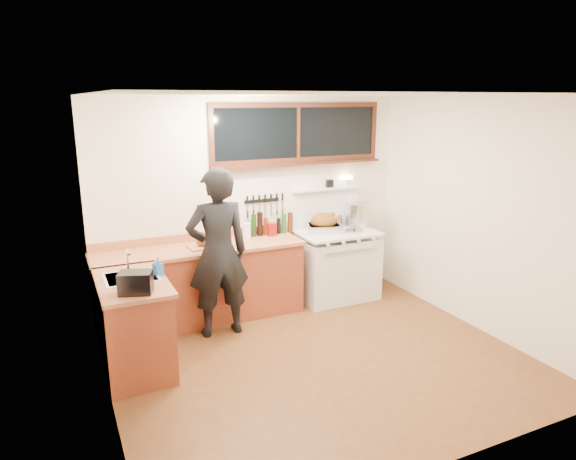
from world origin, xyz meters
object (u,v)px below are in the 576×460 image
vintage_stove (335,263)px  cutting_board (205,243)px  man (218,253)px  roast_turkey (324,224)px

vintage_stove → cutting_board: bearing=179.8°
vintage_stove → cutting_board: 1.80m
man → cutting_board: size_ratio=4.69×
vintage_stove → man: size_ratio=0.84×
man → cutting_board: (-0.02, 0.42, 0.01)m
man → vintage_stove: bearing=13.3°
man → roast_turkey: bearing=16.2°
roast_turkey → vintage_stove: bearing=-16.6°
vintage_stove → man: 1.83m
cutting_board → man: bearing=-87.6°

